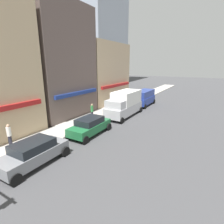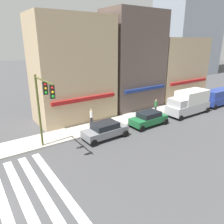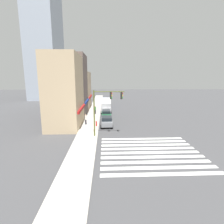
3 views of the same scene
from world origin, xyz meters
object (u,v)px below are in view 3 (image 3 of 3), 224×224
sedan_green (106,114)px  box_truck_silver (106,105)px  fire_hydrant (96,123)px  van_blue (106,102)px  pedestrian_green_top (95,110)px  pedestrian_white_shirt (86,119)px  sedan_grey (107,121)px  traffic_signal (105,104)px

sedan_green → box_truck_silver: 6.98m
sedan_green → fire_hydrant: 6.58m
sedan_green → van_blue: van_blue is taller
box_truck_silver → pedestrian_green_top: 4.19m
sedan_green → pedestrian_white_shirt: bearing=144.7°
sedan_green → fire_hydrant: size_ratio=5.26×
sedan_grey → box_truck_silver: 12.73m
sedan_grey → pedestrian_green_top: (9.31, 2.41, 0.23)m
box_truck_silver → pedestrian_white_shirt: box_truck_silver is taller
van_blue → pedestrian_white_shirt: 19.20m
traffic_signal → van_blue: size_ratio=1.29×
sedan_grey → pedestrian_white_shirt: (0.54, 3.56, 0.23)m
sedan_grey → pedestrian_white_shirt: 3.61m
traffic_signal → van_blue: 25.17m
pedestrian_green_top → traffic_signal: bearing=-167.4°
traffic_signal → pedestrian_white_shirt: size_ratio=3.64×
box_truck_silver → pedestrian_green_top: bearing=144.8°
pedestrian_white_shirt → fire_hydrant: 2.22m
sedan_green → box_truck_silver: size_ratio=0.71×
fire_hydrant → pedestrian_green_top: bearing=4.1°
pedestrian_green_top → fire_hydrant: pedestrian_green_top is taller
traffic_signal → sedan_green: bearing=-1.2°
traffic_signal → sedan_green: 11.93m
box_truck_silver → pedestrian_green_top: size_ratio=3.51×
box_truck_silver → pedestrian_green_top: (-3.39, 2.41, -0.51)m
van_blue → box_truck_silver: bearing=179.8°
fire_hydrant → sedan_grey: bearing=-71.1°
pedestrian_green_top → fire_hydrant: size_ratio=2.10×
van_blue → pedestrian_white_shirt: bearing=169.1°
traffic_signal → pedestrian_white_shirt: bearing=28.7°
sedan_grey → van_blue: van_blue is taller
sedan_green → fire_hydrant: bearing=164.0°
van_blue → pedestrian_white_shirt: van_blue is taller
traffic_signal → pedestrian_white_shirt: 7.79m
traffic_signal → box_truck_silver: traffic_signal is taller
sedan_green → pedestrian_green_top: 4.29m
box_truck_silver → fire_hydrant: box_truck_silver is taller
traffic_signal → pedestrian_white_shirt: traffic_signal is taller
sedan_green → pedestrian_green_top: pedestrian_green_top is taller
van_blue → pedestrian_white_shirt: (-18.87, 3.56, -0.21)m
van_blue → fire_hydrant: size_ratio=5.95×
box_truck_silver → fire_hydrant: (-13.28, 1.70, -0.97)m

